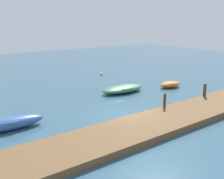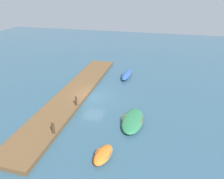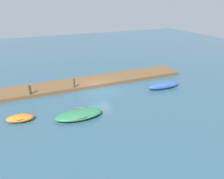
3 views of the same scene
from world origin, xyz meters
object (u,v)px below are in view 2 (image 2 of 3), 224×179
at_px(mooring_post_mid_west, 53,128).
at_px(motorboat_green, 133,120).
at_px(mooring_post_west, 76,101).
at_px(mooring_post_mid_east, 53,129).
at_px(rowboat_blue, 127,74).
at_px(dinghy_orange, 103,155).

bearing_deg(mooring_post_mid_west, motorboat_green, 120.56).
bearing_deg(mooring_post_west, mooring_post_mid_east, 0.00).
relative_size(rowboat_blue, mooring_post_mid_east, 4.78).
height_order(rowboat_blue, motorboat_green, rowboat_blue).
distance_m(rowboat_blue, mooring_post_west, 10.67).
relative_size(mooring_post_mid_west, mooring_post_mid_east, 1.17).
xyz_separation_m(dinghy_orange, mooring_post_mid_east, (-1.24, -4.82, 0.56)).
bearing_deg(mooring_post_mid_west, mooring_post_mid_east, 0.00).
xyz_separation_m(dinghy_orange, mooring_post_west, (-6.14, -4.82, 0.63)).
height_order(motorboat_green, mooring_post_mid_east, mooring_post_mid_east).
relative_size(dinghy_orange, mooring_post_west, 2.41).
relative_size(dinghy_orange, mooring_post_mid_east, 2.80).
relative_size(rowboat_blue, motorboat_green, 0.97).
distance_m(motorboat_green, mooring_post_west, 6.41).
height_order(dinghy_orange, mooring_post_mid_west, mooring_post_mid_west).
relative_size(motorboat_green, mooring_post_west, 4.23).
xyz_separation_m(motorboat_green, mooring_post_west, (-1.17, -6.28, 0.60)).
distance_m(mooring_post_mid_west, mooring_post_mid_east, 0.08).
relative_size(rowboat_blue, mooring_post_west, 4.12).
xyz_separation_m(dinghy_orange, motorboat_green, (-4.97, 1.46, 0.03)).
height_order(dinghy_orange, motorboat_green, motorboat_green).
xyz_separation_m(rowboat_blue, mooring_post_west, (10.04, -3.56, 0.53)).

